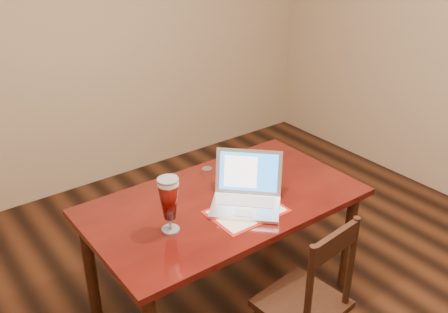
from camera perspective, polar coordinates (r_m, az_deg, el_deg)
room_shell at (r=1.84m, az=12.03°, el=14.25°), size 4.51×5.01×2.71m
dining_table at (r=2.77m, az=-0.08°, el=-6.28°), size 1.51×0.85×1.00m
dining_chair at (r=2.55m, az=9.48°, el=-16.12°), size 0.42×0.40×0.90m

